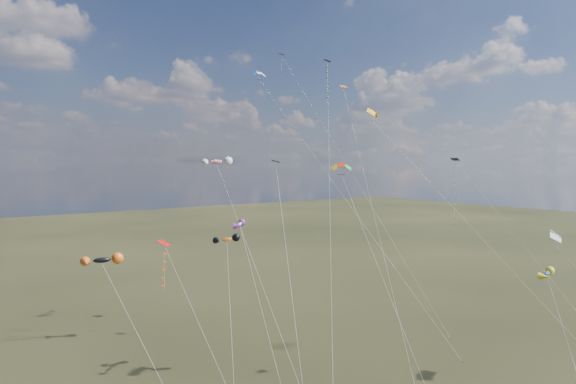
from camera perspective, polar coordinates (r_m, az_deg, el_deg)
diamond_black_high at (r=72.76m, az=4.42°, el=10.75°), size 16.85×20.81×36.85m
diamond_navy_tall at (r=75.69m, az=0.92°, el=11.23°), size 10.38×23.65×38.20m
diamond_black_mid at (r=46.46m, az=-0.32°, el=-5.28°), size 5.24×12.11×22.53m
diamond_red_low at (r=47.14m, az=-13.21°, el=-8.61°), size 3.90×10.58×15.41m
diamond_navy_right at (r=56.80m, az=18.71°, el=-0.92°), size 8.18×16.84×22.75m
diamond_orange_center at (r=61.51m, az=8.26°, el=2.88°), size 5.81×17.26×32.13m
parafoil_yellow at (r=55.07m, az=9.53°, el=8.80°), size 16.58×20.62×28.38m
parafoil_blue_white at (r=74.93m, az=-3.00°, el=12.77°), size 9.52×29.36×35.49m
parafoil_striped at (r=60.01m, az=27.62°, el=-4.16°), size 4.85×13.66×15.64m
parafoil_tricolor at (r=54.76m, az=6.03°, el=2.83°), size 4.16×17.07×22.52m
novelty_black_orange at (r=52.89m, az=-19.97°, el=-7.15°), size 5.99×7.62×13.49m
novelty_orange_black at (r=56.72m, az=-6.81°, el=-5.29°), size 4.58×7.88×14.40m
novelty_white_purple at (r=54.88m, az=-5.34°, el=-3.65°), size 2.70×12.10×16.12m
novelty_redwhite_stripe at (r=65.38m, az=-7.90°, el=3.29°), size 3.44×20.63×22.96m
novelty_blue_yellow at (r=47.73m, az=26.87°, el=-8.16°), size 4.65×7.33×13.58m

